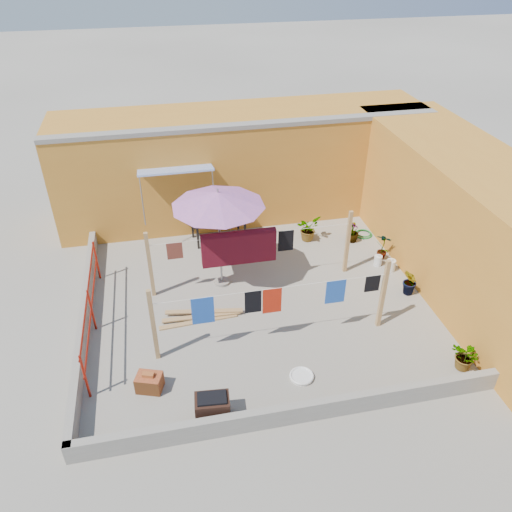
# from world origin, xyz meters

# --- Properties ---
(ground) EXTENTS (80.00, 80.00, 0.00)m
(ground) POSITION_xyz_m (0.00, 0.00, 0.00)
(ground) COLOR #9E998E
(ground) RESTS_ON ground
(wall_back) EXTENTS (11.00, 3.27, 3.21)m
(wall_back) POSITION_xyz_m (0.50, 4.69, 1.61)
(wall_back) COLOR #C07D2A
(wall_back) RESTS_ON ground
(wall_right) EXTENTS (2.40, 9.00, 3.20)m
(wall_right) POSITION_xyz_m (5.20, 0.00, 1.60)
(wall_right) COLOR #C07D2A
(wall_right) RESTS_ON ground
(parapet_front) EXTENTS (8.30, 0.16, 0.44)m
(parapet_front) POSITION_xyz_m (0.00, -3.58, 0.22)
(parapet_front) COLOR gray
(parapet_front) RESTS_ON ground
(parapet_left) EXTENTS (0.16, 7.30, 0.44)m
(parapet_left) POSITION_xyz_m (-4.08, 0.00, 0.22)
(parapet_left) COLOR gray
(parapet_left) RESTS_ON ground
(red_railing) EXTENTS (0.05, 4.20, 1.10)m
(red_railing) POSITION_xyz_m (-3.85, -0.20, 0.72)
(red_railing) COLOR #A31D10
(red_railing) RESTS_ON ground
(clothesline_rig) EXTENTS (5.09, 2.35, 1.80)m
(clothesline_rig) POSITION_xyz_m (-0.26, 0.52, 1.07)
(clothesline_rig) COLOR tan
(clothesline_rig) RESTS_ON ground
(patio_umbrella) EXTENTS (2.22, 2.22, 2.67)m
(patio_umbrella) POSITION_xyz_m (-0.77, 0.94, 2.40)
(patio_umbrella) COLOR gray
(patio_umbrella) RESTS_ON ground
(outdoor_table) EXTENTS (1.69, 1.02, 0.75)m
(outdoor_table) POSITION_xyz_m (-0.53, 3.11, 0.68)
(outdoor_table) COLOR black
(outdoor_table) RESTS_ON ground
(brick_stack) EXTENTS (0.59, 0.51, 0.43)m
(brick_stack) POSITION_xyz_m (-2.69, -2.25, 0.19)
(brick_stack) COLOR #9A5023
(brick_stack) RESTS_ON ground
(lumber_pile) EXTENTS (1.99, 0.57, 0.12)m
(lumber_pile) POSITION_xyz_m (-1.45, -0.33, 0.06)
(lumber_pile) COLOR tan
(lumber_pile) RESTS_ON ground
(brazier) EXTENTS (0.67, 0.48, 0.57)m
(brazier) POSITION_xyz_m (-1.56, -3.20, 0.28)
(brazier) COLOR black
(brazier) RESTS_ON ground
(white_basin) EXTENTS (0.50, 0.50, 0.09)m
(white_basin) POSITION_xyz_m (0.33, -2.59, 0.05)
(white_basin) COLOR silver
(white_basin) RESTS_ON ground
(water_jug_a) EXTENTS (0.21, 0.21, 0.33)m
(water_jug_a) POSITION_xyz_m (3.47, 0.87, 0.15)
(water_jug_a) COLOR silver
(water_jug_a) RESTS_ON ground
(water_jug_b) EXTENTS (0.24, 0.24, 0.37)m
(water_jug_b) POSITION_xyz_m (3.70, 0.56, 0.16)
(water_jug_b) COLOR silver
(water_jug_b) RESTS_ON ground
(green_hose) EXTENTS (0.52, 0.52, 0.08)m
(green_hose) POSITION_xyz_m (3.70, 2.43, 0.04)
(green_hose) COLOR #1A782A
(green_hose) RESTS_ON ground
(plant_back_a) EXTENTS (0.87, 0.86, 0.73)m
(plant_back_a) POSITION_xyz_m (2.00, 2.54, 0.37)
(plant_back_a) COLOR #1A5117
(plant_back_a) RESTS_ON ground
(plant_back_b) EXTENTS (0.39, 0.39, 0.65)m
(plant_back_b) POSITION_xyz_m (3.24, 2.17, 0.32)
(plant_back_b) COLOR #1A5117
(plant_back_b) RESTS_ON ground
(plant_right_a) EXTENTS (0.51, 0.51, 0.82)m
(plant_right_a) POSITION_xyz_m (3.70, 1.13, 0.41)
(plant_right_a) COLOR #1A5117
(plant_right_a) RESTS_ON ground
(plant_right_b) EXTENTS (0.41, 0.48, 0.75)m
(plant_right_b) POSITION_xyz_m (3.70, -0.49, 0.38)
(plant_right_b) COLOR #1A5117
(plant_right_b) RESTS_ON ground
(plant_right_c) EXTENTS (0.66, 0.71, 0.65)m
(plant_right_c) POSITION_xyz_m (3.70, -3.02, 0.32)
(plant_right_c) COLOR #1A5117
(plant_right_c) RESTS_ON ground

